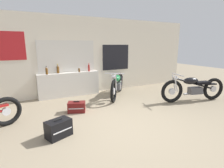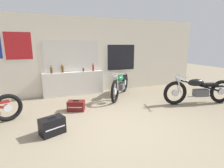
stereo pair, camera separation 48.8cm
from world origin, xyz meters
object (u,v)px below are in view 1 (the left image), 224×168
(bottle_leftmost, at_px, (47,71))
(bottle_left_center, at_px, (58,69))
(motorcycle_green, at_px, (117,84))
(bottle_center, at_px, (79,70))
(hard_case_black, at_px, (59,128))
(hard_case_darkred, at_px, (77,107))
(motorcycle_black, at_px, (193,88))
(bottle_right_center, at_px, (89,68))

(bottle_leftmost, bearing_deg, bottle_left_center, 11.03)
(bottle_leftmost, distance_m, motorcycle_green, 2.43)
(bottle_center, distance_m, hard_case_black, 3.12)
(motorcycle_green, height_order, hard_case_darkred, motorcycle_green)
(bottle_left_center, distance_m, motorcycle_black, 4.56)
(motorcycle_black, distance_m, hard_case_darkred, 3.76)
(bottle_left_center, bearing_deg, bottle_right_center, -2.92)
(motorcycle_black, bearing_deg, bottle_left_center, 147.18)
(bottle_leftmost, bearing_deg, bottle_center, 1.11)
(bottle_center, relative_size, bottle_right_center, 0.57)
(bottle_center, height_order, hard_case_darkred, bottle_center)
(bottle_left_center, relative_size, hard_case_black, 0.57)
(bottle_leftmost, distance_m, hard_case_black, 2.84)
(bottle_center, bearing_deg, bottle_left_center, 175.94)
(bottle_center, xyz_separation_m, bottle_right_center, (0.37, -0.00, 0.06))
(bottle_center, xyz_separation_m, hard_case_darkred, (-0.59, -1.60, -0.79))
(bottle_right_center, bearing_deg, motorcycle_green, -45.13)
(bottle_right_center, height_order, motorcycle_black, bottle_right_center)
(bottle_right_center, bearing_deg, motorcycle_black, -41.56)
(bottle_left_center, relative_size, hard_case_darkred, 0.60)
(hard_case_darkred, bearing_deg, bottle_right_center, 59.05)
(bottle_leftmost, xyz_separation_m, hard_case_darkred, (0.52, -1.58, -0.83))
(bottle_left_center, relative_size, bottle_center, 1.82)
(bottle_left_center, relative_size, bottle_right_center, 1.04)
(bottle_leftmost, relative_size, motorcycle_black, 0.13)
(hard_case_black, bearing_deg, bottle_center, 64.86)
(motorcycle_green, distance_m, motorcycle_black, 2.52)
(bottle_left_center, height_order, motorcycle_green, bottle_left_center)
(hard_case_black, bearing_deg, hard_case_darkred, 58.52)
(bottle_center, bearing_deg, hard_case_darkred, -110.22)
(bottle_center, distance_m, motorcycle_black, 3.93)
(motorcycle_black, relative_size, hard_case_black, 3.99)
(motorcycle_black, bearing_deg, bottle_right_center, 138.44)
(bottle_center, bearing_deg, hard_case_black, -115.14)
(bottle_right_center, height_order, hard_case_black, bottle_right_center)
(bottle_center, bearing_deg, bottle_leftmost, -178.89)
(bottle_right_center, height_order, motorcycle_green, bottle_right_center)
(motorcycle_black, height_order, hard_case_black, motorcycle_black)
(bottle_left_center, xyz_separation_m, hard_case_darkred, (0.14, -1.66, -0.85))
(bottle_right_center, distance_m, motorcycle_green, 1.22)
(bottle_center, height_order, hard_case_black, bottle_center)
(bottle_leftmost, bearing_deg, hard_case_darkred, -71.96)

